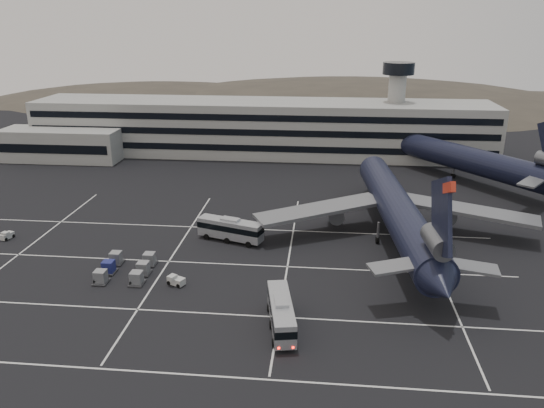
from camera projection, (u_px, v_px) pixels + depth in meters
The scene contains 11 objects.
ground at pixel (202, 275), 75.83m from camera, with size 260.00×260.00×0.00m, color black.
lane_markings at pixel (209, 273), 76.42m from camera, with size 90.00×55.62×0.01m.
terminal at pixel (250, 128), 140.48m from camera, with size 125.00×26.00×24.00m.
hills at pixel (327, 127), 237.54m from camera, with size 352.00×180.00×44.00m.
trijet_main at pixel (398, 210), 86.14m from camera, with size 47.30×57.69×18.08m.
trijet_far at pixel (459, 156), 118.66m from camera, with size 39.94×49.16×18.08m.
bus_near at pixel (281, 312), 62.46m from camera, with size 4.43×11.14×3.84m.
bus_far at pixel (230, 228), 86.89m from camera, with size 11.38×5.96×3.93m.
tug_a at pixel (6, 235), 88.03m from camera, with size 1.82×2.43×1.40m.
tug_b at pixel (177, 280), 72.97m from camera, with size 2.69×2.26×1.50m.
uld_cluster at pixel (126, 268), 76.08m from camera, with size 7.26×8.54×1.88m.
Camera 1 is at (16.82, -66.66, 35.06)m, focal length 35.00 mm.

